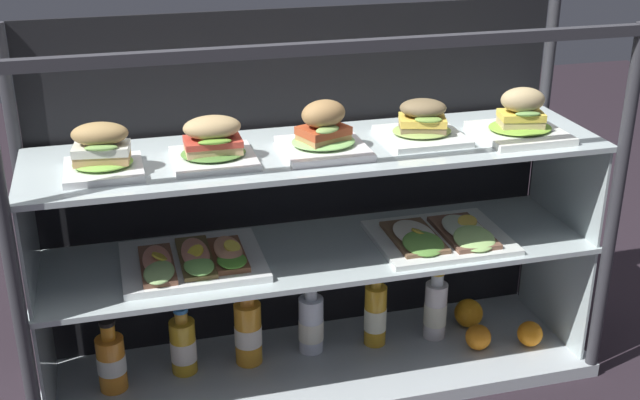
% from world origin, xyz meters
% --- Properties ---
extents(ground_plane, '(6.00, 6.00, 0.02)m').
position_xyz_m(ground_plane, '(0.00, 0.00, -0.01)').
color(ground_plane, black).
rests_on(ground_plane, ground).
extents(case_base_deck, '(1.44, 0.41, 0.04)m').
position_xyz_m(case_base_deck, '(0.00, 0.00, 0.02)').
color(case_base_deck, '#B2BCC0').
rests_on(case_base_deck, ground).
extents(case_frame, '(1.44, 0.41, 0.95)m').
position_xyz_m(case_frame, '(0.00, 0.13, 0.51)').
color(case_frame, '#333338').
rests_on(case_frame, ground).
extents(riser_lower_tier, '(1.38, 0.35, 0.32)m').
position_xyz_m(riser_lower_tier, '(0.00, 0.00, 0.20)').
color(riser_lower_tier, silver).
rests_on(riser_lower_tier, case_base_deck).
extents(shelf_lower_glass, '(1.39, 0.36, 0.01)m').
position_xyz_m(shelf_lower_glass, '(0.00, 0.00, 0.37)').
color(shelf_lower_glass, silver).
rests_on(shelf_lower_glass, riser_lower_tier).
extents(riser_upper_tier, '(1.38, 0.35, 0.26)m').
position_xyz_m(riser_upper_tier, '(0.00, 0.00, 0.50)').
color(riser_upper_tier, silver).
rests_on(riser_upper_tier, shelf_lower_glass).
extents(shelf_upper_glass, '(1.39, 0.36, 0.01)m').
position_xyz_m(shelf_upper_glass, '(0.00, 0.00, 0.64)').
color(shelf_upper_glass, silver).
rests_on(shelf_upper_glass, riser_upper_tier).
extents(plated_roll_sandwich_right_of_center, '(0.17, 0.17, 0.12)m').
position_xyz_m(plated_roll_sandwich_right_of_center, '(-0.50, -0.04, 0.69)').
color(plated_roll_sandwich_right_of_center, white).
rests_on(plated_roll_sandwich_right_of_center, shelf_upper_glass).
extents(plated_roll_sandwich_left_of_center, '(0.19, 0.19, 0.11)m').
position_xyz_m(plated_roll_sandwich_left_of_center, '(-0.26, -0.03, 0.69)').
color(plated_roll_sandwich_left_of_center, white).
rests_on(plated_roll_sandwich_left_of_center, shelf_upper_glass).
extents(plated_roll_sandwich_mid_left, '(0.20, 0.20, 0.13)m').
position_xyz_m(plated_roll_sandwich_mid_left, '(-0.00, -0.03, 0.69)').
color(plated_roll_sandwich_mid_left, white).
rests_on(plated_roll_sandwich_mid_left, shelf_upper_glass).
extents(plated_roll_sandwich_far_right, '(0.19, 0.19, 0.10)m').
position_xyz_m(plated_roll_sandwich_far_right, '(0.26, -0.00, 0.68)').
color(plated_roll_sandwich_far_right, white).
rests_on(plated_roll_sandwich_far_right, shelf_upper_glass).
extents(plated_roll_sandwich_mid_right, '(0.21, 0.21, 0.12)m').
position_xyz_m(plated_roll_sandwich_mid_right, '(0.50, -0.05, 0.69)').
color(plated_roll_sandwich_mid_right, white).
rests_on(plated_roll_sandwich_mid_right, shelf_upper_glass).
extents(open_sandwich_tray_near_right_corner, '(0.34, 0.28, 0.06)m').
position_xyz_m(open_sandwich_tray_near_right_corner, '(-0.32, -0.01, 0.39)').
color(open_sandwich_tray_near_right_corner, white).
rests_on(open_sandwich_tray_near_right_corner, shelf_lower_glass).
extents(open_sandwich_tray_far_right, '(0.34, 0.28, 0.05)m').
position_xyz_m(open_sandwich_tray_far_right, '(0.31, -0.04, 0.39)').
color(open_sandwich_tray_far_right, white).
rests_on(open_sandwich_tray_far_right, shelf_lower_glass).
extents(juice_bottle_back_left, '(0.07, 0.07, 0.20)m').
position_xyz_m(juice_bottle_back_left, '(-0.54, 0.03, 0.12)').
color(juice_bottle_back_left, orange).
rests_on(juice_bottle_back_left, case_base_deck).
extents(juice_bottle_tucked_behind, '(0.07, 0.07, 0.19)m').
position_xyz_m(juice_bottle_tucked_behind, '(-0.35, 0.06, 0.11)').
color(juice_bottle_tucked_behind, gold).
rests_on(juice_bottle_tucked_behind, case_base_deck).
extents(juice_bottle_back_right, '(0.07, 0.07, 0.24)m').
position_xyz_m(juice_bottle_back_right, '(-0.18, 0.06, 0.13)').
color(juice_bottle_back_right, orange).
rests_on(juice_bottle_back_right, case_base_deck).
extents(juice_bottle_near_post, '(0.07, 0.07, 0.22)m').
position_xyz_m(juice_bottle_near_post, '(-0.01, 0.07, 0.12)').
color(juice_bottle_near_post, silver).
rests_on(juice_bottle_near_post, case_base_deck).
extents(juice_bottle_front_second, '(0.06, 0.06, 0.23)m').
position_xyz_m(juice_bottle_front_second, '(0.17, 0.05, 0.13)').
color(juice_bottle_front_second, gold).
rests_on(juice_bottle_front_second, case_base_deck).
extents(juice_bottle_front_left_end, '(0.06, 0.06, 0.21)m').
position_xyz_m(juice_bottle_front_left_end, '(0.35, 0.04, 0.12)').
color(juice_bottle_front_left_end, white).
rests_on(juice_bottle_front_left_end, case_base_deck).
extents(orange_fruit_beside_bottles, '(0.08, 0.08, 0.08)m').
position_xyz_m(orange_fruit_beside_bottles, '(0.46, 0.07, 0.08)').
color(orange_fruit_beside_bottles, orange).
rests_on(orange_fruit_beside_bottles, case_base_deck).
extents(orange_fruit_near_left_post, '(0.07, 0.07, 0.07)m').
position_xyz_m(orange_fruit_near_left_post, '(0.44, -0.05, 0.07)').
color(orange_fruit_near_left_post, orange).
rests_on(orange_fruit_near_left_post, case_base_deck).
extents(orange_fruit_rolled_forward, '(0.07, 0.07, 0.07)m').
position_xyz_m(orange_fruit_rolled_forward, '(0.58, -0.07, 0.07)').
color(orange_fruit_rolled_forward, orange).
rests_on(orange_fruit_rolled_forward, case_base_deck).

